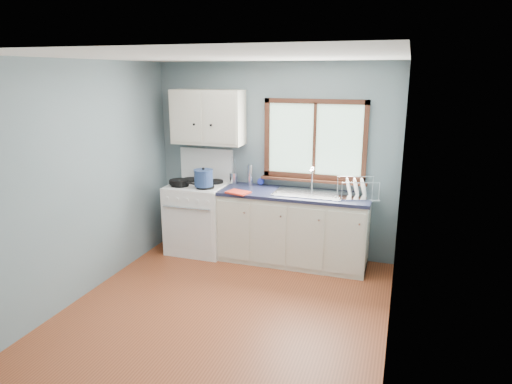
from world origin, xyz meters
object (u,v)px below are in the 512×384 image
(sink, at_px, (308,198))
(skillet, at_px, (179,182))
(thermos, at_px, (250,175))
(utensil_crock, at_px, (234,178))
(base_cabinets, at_px, (293,231))
(stockpot, at_px, (204,178))
(gas_range, at_px, (199,216))
(dish_rack, at_px, (357,192))

(sink, xyz_separation_m, skillet, (-1.68, -0.18, 0.13))
(skillet, bearing_deg, thermos, 35.73)
(sink, distance_m, utensil_crock, 1.09)
(base_cabinets, relative_size, sink, 2.20)
(base_cabinets, height_order, sink, sink)
(stockpot, bearing_deg, thermos, 37.05)
(gas_range, distance_m, stockpot, 0.62)
(sink, bearing_deg, thermos, 167.35)
(thermos, bearing_deg, skillet, -156.89)
(skillet, bearing_deg, stockpot, 10.81)
(sink, xyz_separation_m, thermos, (-0.83, 0.19, 0.20))
(stockpot, xyz_separation_m, dish_rack, (1.90, 0.22, -0.09))
(gas_range, relative_size, stockpot, 4.67)
(skillet, bearing_deg, sink, 18.67)
(gas_range, bearing_deg, dish_rack, 1.24)
(thermos, bearing_deg, stockpot, -142.95)
(base_cabinets, distance_m, sink, 0.48)
(sink, height_order, utensil_crock, utensil_crock)
(gas_range, relative_size, dish_rack, 2.54)
(base_cabinets, distance_m, utensil_crock, 1.08)
(sink, relative_size, dish_rack, 1.57)
(sink, relative_size, stockpot, 2.88)
(sink, bearing_deg, stockpot, -171.86)
(thermos, bearing_deg, base_cabinets, -15.98)
(dish_rack, bearing_deg, utensil_crock, 156.58)
(stockpot, bearing_deg, dish_rack, 6.47)
(sink, xyz_separation_m, utensil_crock, (-1.06, 0.21, 0.14))
(base_cabinets, xyz_separation_m, stockpot, (-1.14, -0.19, 0.66))
(dish_rack, bearing_deg, sink, 165.49)
(utensil_crock, bearing_deg, gas_range, -151.87)
(base_cabinets, height_order, utensil_crock, utensil_crock)
(sink, distance_m, stockpot, 1.35)
(gas_range, distance_m, utensil_crock, 0.69)
(base_cabinets, height_order, thermos, thermos)
(gas_range, distance_m, base_cabinets, 1.31)
(utensil_crock, bearing_deg, sink, -11.04)
(gas_range, xyz_separation_m, skillet, (-0.19, -0.16, 0.49))
(utensil_crock, distance_m, dish_rack, 1.65)
(base_cabinets, bearing_deg, dish_rack, 1.96)
(sink, distance_m, thermos, 0.87)
(skillet, height_order, thermos, thermos)
(skillet, height_order, stockpot, stockpot)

